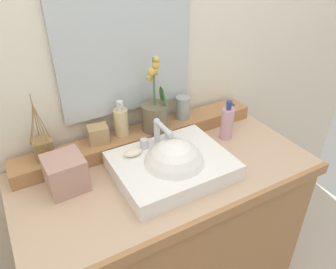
{
  "coord_description": "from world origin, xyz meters",
  "views": [
    {
      "loc": [
        -0.48,
        -0.86,
        1.68
      ],
      "look_at": [
        0.0,
        -0.01,
        1.05
      ],
      "focal_mm": 34.97,
      "sensor_mm": 36.0,
      "label": 1
    }
  ],
  "objects_px": {
    "soap_bar": "(133,153)",
    "tissue_box": "(65,173)",
    "soap_dispenser": "(121,121)",
    "lotion_bottle": "(227,123)",
    "tumbler_cup": "(183,108)",
    "potted_plant": "(155,113)",
    "sink_basin": "(173,167)",
    "reed_diffuser": "(43,147)",
    "trinket_box": "(98,134)"
  },
  "relations": [
    {
      "from": "potted_plant",
      "to": "soap_dispenser",
      "type": "relative_size",
      "value": 2.15
    },
    {
      "from": "trinket_box",
      "to": "soap_bar",
      "type": "bearing_deg",
      "value": -56.0
    },
    {
      "from": "potted_plant",
      "to": "soap_bar",
      "type": "bearing_deg",
      "value": -140.9
    },
    {
      "from": "trinket_box",
      "to": "tissue_box",
      "type": "bearing_deg",
      "value": -134.06
    },
    {
      "from": "trinket_box",
      "to": "tissue_box",
      "type": "distance_m",
      "value": 0.22
    },
    {
      "from": "tissue_box",
      "to": "potted_plant",
      "type": "bearing_deg",
      "value": 15.36
    },
    {
      "from": "tumbler_cup",
      "to": "reed_diffuser",
      "type": "xyz_separation_m",
      "value": [
        -0.6,
        -0.0,
        -0.01
      ]
    },
    {
      "from": "soap_bar",
      "to": "lotion_bottle",
      "type": "xyz_separation_m",
      "value": [
        0.44,
        0.0,
        -0.0
      ]
    },
    {
      "from": "trinket_box",
      "to": "soap_dispenser",
      "type": "bearing_deg",
      "value": 12.21
    },
    {
      "from": "reed_diffuser",
      "to": "lotion_bottle",
      "type": "height_order",
      "value": "reed_diffuser"
    },
    {
      "from": "sink_basin",
      "to": "soap_bar",
      "type": "relative_size",
      "value": 6.0
    },
    {
      "from": "soap_bar",
      "to": "tissue_box",
      "type": "distance_m",
      "value": 0.25
    },
    {
      "from": "soap_dispenser",
      "to": "lotion_bottle",
      "type": "bearing_deg",
      "value": -21.01
    },
    {
      "from": "lotion_bottle",
      "to": "soap_dispenser",
      "type": "bearing_deg",
      "value": 158.99
    },
    {
      "from": "soap_dispenser",
      "to": "tissue_box",
      "type": "xyz_separation_m",
      "value": [
        -0.27,
        -0.14,
        -0.06
      ]
    },
    {
      "from": "soap_bar",
      "to": "tissue_box",
      "type": "xyz_separation_m",
      "value": [
        -0.25,
        0.02,
        -0.01
      ]
    },
    {
      "from": "trinket_box",
      "to": "lotion_bottle",
      "type": "relative_size",
      "value": 0.44
    },
    {
      "from": "soap_dispenser",
      "to": "reed_diffuser",
      "type": "bearing_deg",
      "value": -178.89
    },
    {
      "from": "sink_basin",
      "to": "tissue_box",
      "type": "bearing_deg",
      "value": 161.59
    },
    {
      "from": "soap_bar",
      "to": "soap_dispenser",
      "type": "bearing_deg",
      "value": 81.27
    },
    {
      "from": "potted_plant",
      "to": "lotion_bottle",
      "type": "height_order",
      "value": "potted_plant"
    },
    {
      "from": "soap_dispenser",
      "to": "tissue_box",
      "type": "distance_m",
      "value": 0.31
    },
    {
      "from": "potted_plant",
      "to": "trinket_box",
      "type": "xyz_separation_m",
      "value": [
        -0.24,
        0.02,
        -0.04
      ]
    },
    {
      "from": "soap_bar",
      "to": "potted_plant",
      "type": "height_order",
      "value": "potted_plant"
    },
    {
      "from": "tumbler_cup",
      "to": "lotion_bottle",
      "type": "bearing_deg",
      "value": -50.63
    },
    {
      "from": "soap_bar",
      "to": "reed_diffuser",
      "type": "relative_size",
      "value": 0.27
    },
    {
      "from": "potted_plant",
      "to": "trinket_box",
      "type": "bearing_deg",
      "value": 174.74
    },
    {
      "from": "trinket_box",
      "to": "lotion_bottle",
      "type": "xyz_separation_m",
      "value": [
        0.52,
        -0.15,
        -0.02
      ]
    },
    {
      "from": "sink_basin",
      "to": "reed_diffuser",
      "type": "xyz_separation_m",
      "value": [
        -0.4,
        0.26,
        0.07
      ]
    },
    {
      "from": "tumbler_cup",
      "to": "soap_bar",
      "type": "bearing_deg",
      "value": -153.11
    },
    {
      "from": "sink_basin",
      "to": "soap_dispenser",
      "type": "height_order",
      "value": "soap_dispenser"
    },
    {
      "from": "soap_dispenser",
      "to": "tumbler_cup",
      "type": "height_order",
      "value": "soap_dispenser"
    },
    {
      "from": "sink_basin",
      "to": "soap_bar",
      "type": "bearing_deg",
      "value": 138.92
    },
    {
      "from": "tumbler_cup",
      "to": "tissue_box",
      "type": "xyz_separation_m",
      "value": [
        -0.56,
        -0.14,
        -0.05
      ]
    },
    {
      "from": "reed_diffuser",
      "to": "lotion_bottle",
      "type": "relative_size",
      "value": 1.45
    },
    {
      "from": "sink_basin",
      "to": "potted_plant",
      "type": "relative_size",
      "value": 1.3
    },
    {
      "from": "soap_dispenser",
      "to": "trinket_box",
      "type": "relative_size",
      "value": 1.94
    },
    {
      "from": "sink_basin",
      "to": "soap_bar",
      "type": "height_order",
      "value": "sink_basin"
    },
    {
      "from": "reed_diffuser",
      "to": "trinket_box",
      "type": "relative_size",
      "value": 3.33
    },
    {
      "from": "sink_basin",
      "to": "trinket_box",
      "type": "relative_size",
      "value": 5.4
    },
    {
      "from": "lotion_bottle",
      "to": "tissue_box",
      "type": "xyz_separation_m",
      "value": [
        -0.69,
        0.02,
        -0.01
      ]
    },
    {
      "from": "soap_bar",
      "to": "soap_dispenser",
      "type": "distance_m",
      "value": 0.17
    },
    {
      "from": "trinket_box",
      "to": "tissue_box",
      "type": "height_order",
      "value": "trinket_box"
    },
    {
      "from": "potted_plant",
      "to": "soap_dispenser",
      "type": "xyz_separation_m",
      "value": [
        -0.14,
        0.03,
        -0.02
      ]
    },
    {
      "from": "lotion_bottle",
      "to": "tissue_box",
      "type": "distance_m",
      "value": 0.69
    },
    {
      "from": "lotion_bottle",
      "to": "tumbler_cup",
      "type": "bearing_deg",
      "value": 129.37
    },
    {
      "from": "lotion_bottle",
      "to": "potted_plant",
      "type": "bearing_deg",
      "value": 155.12
    },
    {
      "from": "soap_bar",
      "to": "tumbler_cup",
      "type": "bearing_deg",
      "value": 26.89
    },
    {
      "from": "soap_bar",
      "to": "potted_plant",
      "type": "relative_size",
      "value": 0.22
    },
    {
      "from": "soap_bar",
      "to": "sink_basin",
      "type": "bearing_deg",
      "value": -41.08
    }
  ]
}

